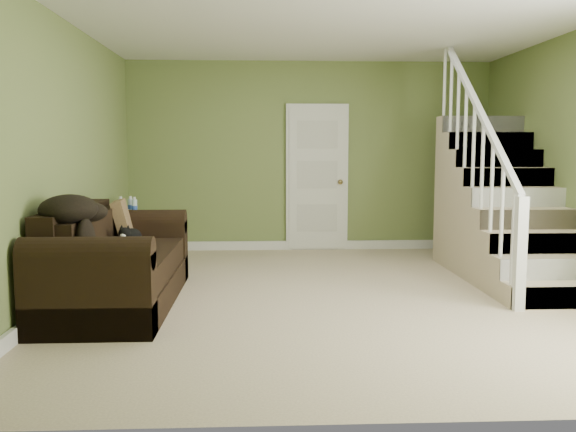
{
  "coord_description": "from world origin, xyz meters",
  "views": [
    {
      "loc": [
        -0.7,
        -5.71,
        1.4
      ],
      "look_at": [
        -0.43,
        0.09,
        0.76
      ],
      "focal_mm": 38.0,
      "sensor_mm": 36.0,
      "label": 1
    }
  ],
  "objects": [
    {
      "name": "throw_blanket",
      "position": [
        -2.23,
        -0.79,
        0.92
      ],
      "size": [
        0.56,
        0.66,
        0.24
      ],
      "primitive_type": "ellipsoid",
      "rotation": [
        0.0,
        0.0,
        0.22
      ],
      "color": "black",
      "rests_on": "sofa"
    },
    {
      "name": "baseboard_back",
      "position": [
        0.0,
        2.72,
        0.06
      ],
      "size": [
        5.0,
        0.04,
        0.12
      ],
      "primitive_type": "cube",
      "color": "white",
      "rests_on": "floor"
    },
    {
      "name": "banana",
      "position": [
        -1.9,
        -0.58,
        0.51
      ],
      "size": [
        0.13,
        0.18,
        0.05
      ],
      "primitive_type": "ellipsoid",
      "rotation": [
        0.0,
        0.0,
        0.49
      ],
      "color": "yellow",
      "rests_on": "sofa"
    },
    {
      "name": "baseboard_left",
      "position": [
        -2.47,
        0.0,
        0.06
      ],
      "size": [
        0.04,
        5.5,
        0.12
      ],
      "primitive_type": "cube",
      "color": "white",
      "rests_on": "floor"
    },
    {
      "name": "door",
      "position": [
        0.1,
        2.71,
        1.01
      ],
      "size": [
        0.86,
        0.12,
        2.02
      ],
      "color": "white",
      "rests_on": "floor"
    },
    {
      "name": "floor",
      "position": [
        0.0,
        0.0,
        0.0
      ],
      "size": [
        5.0,
        5.5,
        0.01
      ],
      "primitive_type": "cube",
      "color": "tan",
      "rests_on": "ground"
    },
    {
      "name": "sofa",
      "position": [
        -2.02,
        -0.23,
        0.34
      ],
      "size": [
        0.97,
        2.25,
        0.89
      ],
      "color": "black",
      "rests_on": "floor"
    },
    {
      "name": "wall_left",
      "position": [
        -2.5,
        0.0,
        1.3
      ],
      "size": [
        0.04,
        5.5,
        2.6
      ],
      "primitive_type": "cube",
      "color": "olive",
      "rests_on": "floor"
    },
    {
      "name": "cat",
      "position": [
        -1.92,
        0.08,
        0.57
      ],
      "size": [
        0.22,
        0.47,
        0.23
      ],
      "rotation": [
        0.0,
        0.0,
        -0.16
      ],
      "color": "black",
      "rests_on": "sofa"
    },
    {
      "name": "wall_front",
      "position": [
        0.0,
        -2.75,
        1.3
      ],
      "size": [
        5.0,
        0.04,
        2.6
      ],
      "primitive_type": "cube",
      "color": "olive",
      "rests_on": "floor"
    },
    {
      "name": "side_table",
      "position": [
        -2.26,
        1.59,
        0.31
      ],
      "size": [
        0.53,
        0.53,
        0.84
      ],
      "rotation": [
        0.0,
        0.0,
        0.06
      ],
      "color": "black",
      "rests_on": "floor"
    },
    {
      "name": "ceiling",
      "position": [
        0.0,
        0.0,
        2.6
      ],
      "size": [
        5.0,
        5.5,
        0.01
      ],
      "primitive_type": "cube",
      "color": "white",
      "rests_on": "wall_back"
    },
    {
      "name": "staircase",
      "position": [
        1.99,
        0.97,
        0.64
      ],
      "size": [
        1.0,
        2.51,
        2.82
      ],
      "color": "tan",
      "rests_on": "floor"
    },
    {
      "name": "wall_back",
      "position": [
        0.0,
        2.75,
        1.3
      ],
      "size": [
        5.0,
        0.04,
        2.6
      ],
      "primitive_type": "cube",
      "color": "olive",
      "rests_on": "floor"
    },
    {
      "name": "throw_pillow",
      "position": [
        -2.07,
        0.45,
        0.68
      ],
      "size": [
        0.26,
        0.45,
        0.45
      ],
      "primitive_type": "cube",
      "rotation": [
        0.0,
        -0.24,
        0.12
      ],
      "color": "#513620",
      "rests_on": "sofa"
    }
  ]
}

